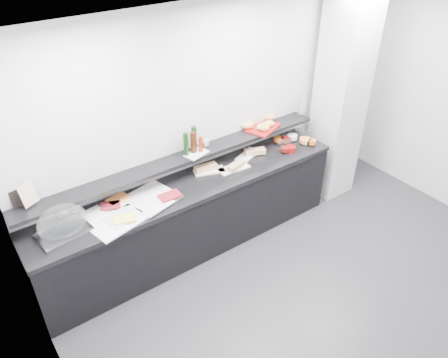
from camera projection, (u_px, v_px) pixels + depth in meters
ground at (344, 312)px, 4.40m from camera, size 5.00×5.00×0.00m
back_wall at (228, 119)px, 5.00m from camera, size 5.00×0.02×2.70m
ceiling at (406, 43)px, 2.90m from camera, size 5.00×5.00×0.00m
column at (340, 98)px, 5.49m from camera, size 0.50×0.50×2.70m
buffet_cabinet at (193, 218)px, 4.97m from camera, size 3.60×0.60×0.85m
counter_top at (192, 186)px, 4.72m from camera, size 3.62×0.62×0.05m
wall_shelf at (182, 159)px, 4.69m from camera, size 3.60×0.25×0.04m
cloche_base at (64, 233)px, 4.00m from camera, size 0.51×0.37×0.04m
cloche_dome at (62, 222)px, 3.97m from camera, size 0.46×0.30×0.34m
linen_runner at (132, 209)px, 4.32m from camera, size 1.04×0.66×0.01m
platter_meat_a at (90, 215)px, 4.22m from camera, size 0.28×0.21×0.01m
food_meat_a at (110, 206)px, 4.31m from camera, size 0.22×0.18×0.02m
platter_salmon at (130, 200)px, 4.42m from camera, size 0.32×0.25×0.01m
food_salmon at (118, 199)px, 4.40m from camera, size 0.24×0.18×0.02m
platter_cheese at (123, 216)px, 4.20m from camera, size 0.38×0.31×0.01m
food_cheese at (125, 219)px, 4.14m from camera, size 0.24×0.19×0.02m
platter_meat_b at (155, 205)px, 4.35m from camera, size 0.39×0.31×0.01m
food_meat_b at (170, 196)px, 4.45m from camera, size 0.23×0.15×0.02m
sandwich_plate_left at (209, 171)px, 4.90m from camera, size 0.37×0.25×0.01m
sandwich_food_left at (206, 168)px, 4.89m from camera, size 0.27×0.13×0.06m
tongs_left at (213, 172)px, 4.86m from camera, size 0.16×0.03×0.01m
sandwich_plate_mid at (234, 168)px, 4.95m from camera, size 0.37×0.18×0.01m
sandwich_food_mid at (236, 166)px, 4.92m from camera, size 0.24×0.14×0.06m
tongs_mid at (234, 170)px, 4.90m from camera, size 0.14×0.09×0.01m
sandwich_plate_right at (248, 155)px, 5.20m from camera, size 0.38×0.27×0.01m
sandwich_food_right at (255, 151)px, 5.19m from camera, size 0.26×0.18×0.06m
tongs_right at (259, 154)px, 5.19m from camera, size 0.16×0.03×0.01m
bowl_glass_fruit at (284, 142)px, 5.41m from camera, size 0.19×0.19×0.07m
fill_glass_fruit at (279, 139)px, 5.44m from camera, size 0.14×0.14×0.05m
bowl_black_jam at (286, 140)px, 5.44m from camera, size 0.12×0.12×0.07m
fill_black_jam at (286, 140)px, 5.43m from camera, size 0.13×0.13×0.05m
bowl_glass_cream at (301, 133)px, 5.60m from camera, size 0.20×0.20×0.07m
fill_glass_cream at (292, 137)px, 5.49m from camera, size 0.13×0.13×0.05m
bowl_red_jam at (291, 149)px, 5.26m from camera, size 0.14×0.14×0.07m
fill_red_jam at (285, 149)px, 5.23m from camera, size 0.13×0.13×0.05m
bowl_glass_salmon at (306, 141)px, 5.42m from camera, size 0.15×0.15×0.07m
fill_glass_salmon at (305, 140)px, 5.42m from camera, size 0.15×0.15×0.05m
bowl_black_fruit at (307, 142)px, 5.41m from camera, size 0.13×0.13×0.07m
fill_black_fruit at (312, 142)px, 5.38m from camera, size 0.12×0.12×0.05m
framed_print at (20, 193)px, 3.91m from camera, size 0.19×0.07×0.26m
print_art at (28, 194)px, 3.89m from camera, size 0.16×0.11×0.22m
condiment_tray at (197, 154)px, 4.73m from camera, size 0.29×0.22×0.01m
bottle_green_a at (186, 144)px, 4.63m from camera, size 0.07×0.07×0.26m
bottle_brown at (193, 142)px, 4.68m from camera, size 0.07×0.07×0.24m
bottle_green_b at (194, 138)px, 4.72m from camera, size 0.08×0.08×0.28m
bottle_hot at (201, 144)px, 4.71m from camera, size 0.05×0.05×0.18m
shaker_salt at (208, 142)px, 4.86m from camera, size 0.03×0.03×0.07m
shaker_pepper at (205, 143)px, 4.84m from camera, size 0.03×0.03×0.07m
bread_tray at (263, 128)px, 5.24m from camera, size 0.48×0.41×0.02m
bread_roll_nw at (247, 125)px, 5.17m from camera, size 0.16×0.14×0.08m
bread_roll_n at (251, 125)px, 5.18m from camera, size 0.15×0.12×0.08m
bread_roll_ne at (270, 117)px, 5.36m from camera, size 0.16×0.12×0.08m
bread_roll_sw at (262, 127)px, 5.14m from camera, size 0.16×0.12×0.08m
bread_roll_s at (265, 128)px, 5.12m from camera, size 0.14×0.11×0.08m
bread_roll_midw at (262, 126)px, 5.15m from camera, size 0.15×0.11×0.08m
bread_roll_mide at (269, 124)px, 5.21m from camera, size 0.16×0.13×0.08m
carafe at (302, 105)px, 5.46m from camera, size 0.11×0.11×0.30m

